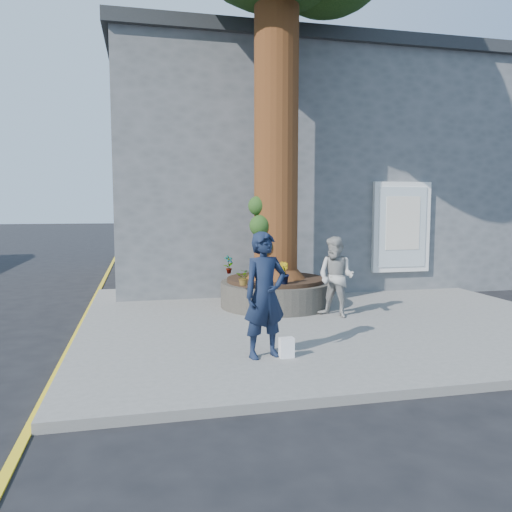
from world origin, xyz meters
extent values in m
plane|color=black|center=(0.00, 0.00, 0.00)|extent=(120.00, 120.00, 0.00)
cube|color=slate|center=(1.50, 1.00, 0.06)|extent=(9.00, 8.00, 0.12)
cube|color=yellow|center=(-3.05, 1.00, 0.00)|extent=(0.10, 30.00, 0.01)
cube|color=#54575A|center=(2.50, 7.20, 3.00)|extent=(10.00, 8.00, 6.00)
cube|color=black|center=(2.50, 7.20, 6.15)|extent=(10.30, 8.30, 0.30)
cube|color=white|center=(4.30, 3.14, 1.70)|extent=(1.50, 0.12, 2.20)
cube|color=silver|center=(4.30, 3.08, 1.70)|extent=(1.25, 0.04, 1.95)
cube|color=silver|center=(4.30, 3.06, 1.80)|extent=(0.90, 0.02, 1.30)
cube|color=#54575A|center=(10.50, 7.20, 3.00)|extent=(6.00, 8.00, 6.00)
cylinder|color=black|center=(0.80, 2.00, 0.38)|extent=(2.30, 2.30, 0.52)
cylinder|color=black|center=(0.80, 2.00, 0.68)|extent=(2.04, 2.04, 0.08)
cylinder|color=#4E2A13|center=(0.80, 2.00, 4.47)|extent=(0.90, 0.90, 7.50)
cone|color=#4E2A13|center=(0.80, 2.00, 1.07)|extent=(1.24, 1.24, 0.70)
sphere|color=#1F3E14|center=(0.42, 1.80, 1.82)|extent=(0.44, 0.44, 0.44)
sphere|color=#1F3E14|center=(0.48, 1.70, 1.42)|extent=(0.36, 0.36, 0.36)
sphere|color=#1F3E14|center=(0.40, 1.92, 2.22)|extent=(0.40, 0.40, 0.40)
imported|color=black|center=(-0.28, -1.41, 0.99)|extent=(0.72, 0.56, 1.74)
imported|color=#A19F9A|center=(1.65, 0.76, 0.88)|extent=(0.92, 0.94, 1.52)
cube|color=white|center=(0.00, -1.52, 0.26)|extent=(0.21, 0.13, 0.28)
imported|color=gray|center=(-0.05, 2.85, 0.93)|extent=(0.26, 0.22, 0.41)
imported|color=gray|center=(0.72, 1.15, 0.93)|extent=(0.31, 0.32, 0.42)
imported|color=gray|center=(1.18, 2.85, 0.89)|extent=(0.26, 0.26, 0.33)
imported|color=gray|center=(-0.05, 1.15, 0.87)|extent=(0.37, 0.36, 0.31)
camera|label=1|loc=(-1.92, -7.99, 2.21)|focal=35.00mm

